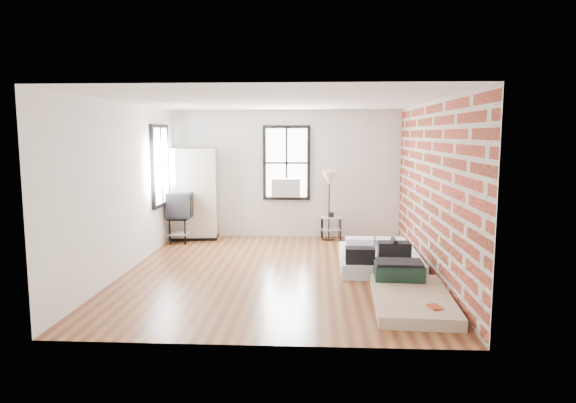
# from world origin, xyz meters

# --- Properties ---
(ground) EXTENTS (6.00, 6.00, 0.00)m
(ground) POSITION_xyz_m (0.00, 0.00, 0.00)
(ground) COLOR #5C2B18
(ground) RESTS_ON ground
(room_shell) EXTENTS (5.02, 6.02, 2.80)m
(room_shell) POSITION_xyz_m (0.23, 0.36, 1.74)
(room_shell) COLOR silver
(room_shell) RESTS_ON ground
(mattress_main) EXTENTS (1.37, 1.84, 0.58)m
(mattress_main) POSITION_xyz_m (1.74, 0.42, 0.16)
(mattress_main) COLOR white
(mattress_main) RESTS_ON ground
(mattress_bare) EXTENTS (1.11, 1.98, 0.42)m
(mattress_bare) POSITION_xyz_m (1.94, -1.37, 0.13)
(mattress_bare) COLOR tan
(mattress_bare) RESTS_ON ground
(wardrobe) EXTENTS (1.05, 0.68, 1.97)m
(wardrobe) POSITION_xyz_m (-2.00, 2.65, 0.98)
(wardrobe) COLOR black
(wardrobe) RESTS_ON ground
(side_table) EXTENTS (0.47, 0.38, 0.59)m
(side_table) POSITION_xyz_m (0.98, 2.72, 0.39)
(side_table) COLOR black
(side_table) RESTS_ON ground
(floor_lamp) EXTENTS (0.32, 0.32, 1.49)m
(floor_lamp) POSITION_xyz_m (0.93, 2.65, 1.26)
(floor_lamp) COLOR #322010
(floor_lamp) RESTS_ON ground
(tv_stand) EXTENTS (0.55, 0.77, 1.06)m
(tv_stand) POSITION_xyz_m (-2.21, 2.31, 0.76)
(tv_stand) COLOR black
(tv_stand) RESTS_ON ground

